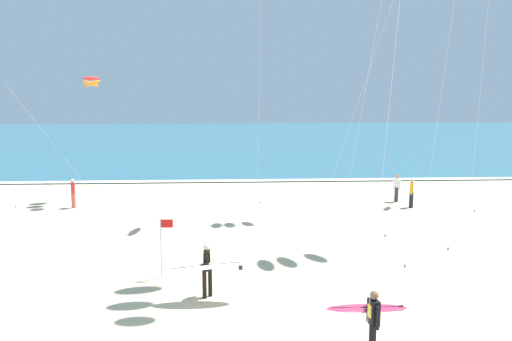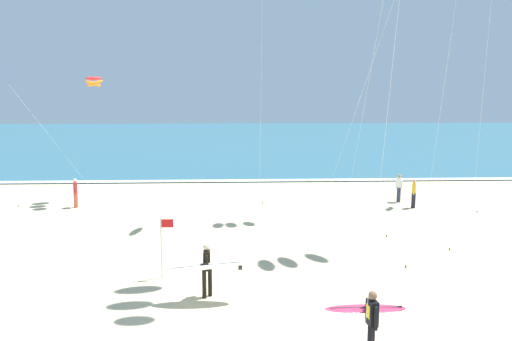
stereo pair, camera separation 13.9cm
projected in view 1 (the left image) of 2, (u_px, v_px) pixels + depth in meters
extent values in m
cube|color=#2D6075|center=(232.00, 139.00, 64.68)|extent=(160.00, 60.00, 0.08)
cube|color=white|center=(234.00, 181.00, 35.38)|extent=(160.00, 0.86, 0.01)
cylinder|color=black|center=(204.00, 285.00, 15.64)|extent=(0.13, 0.13, 0.88)
cylinder|color=black|center=(210.00, 282.00, 15.81)|extent=(0.13, 0.13, 0.88)
cube|color=black|center=(207.00, 260.00, 15.60)|extent=(0.21, 0.34, 0.60)
cube|color=blue|center=(204.00, 259.00, 15.59)|extent=(0.02, 0.20, 0.32)
sphere|color=beige|center=(207.00, 247.00, 15.54)|extent=(0.21, 0.21, 0.21)
cylinder|color=black|center=(207.00, 259.00, 15.36)|extent=(0.09, 0.09, 0.26)
cylinder|color=black|center=(205.00, 265.00, 15.29)|extent=(0.25, 0.09, 0.14)
cylinder|color=black|center=(207.00, 259.00, 15.84)|extent=(0.09, 0.09, 0.56)
ellipsoid|color=white|center=(207.00, 266.00, 15.26)|extent=(2.41, 0.63, 0.25)
cube|color=#333333|center=(207.00, 265.00, 15.25)|extent=(2.11, 0.07, 0.17)
cube|color=#262628|center=(241.00, 268.00, 15.34)|extent=(0.12, 0.01, 0.14)
cylinder|color=black|center=(373.00, 340.00, 12.19)|extent=(0.13, 0.13, 0.88)
cube|color=black|center=(374.00, 312.00, 11.98)|extent=(0.25, 0.37, 0.60)
cube|color=yellow|center=(369.00, 311.00, 11.96)|extent=(0.04, 0.20, 0.32)
sphere|color=brown|center=(374.00, 295.00, 11.92)|extent=(0.21, 0.21, 0.21)
cylinder|color=black|center=(378.00, 318.00, 11.77)|extent=(0.09, 0.09, 0.56)
cylinder|color=black|center=(370.00, 304.00, 12.19)|extent=(0.09, 0.09, 0.26)
cylinder|color=black|center=(366.00, 308.00, 12.29)|extent=(0.26, 0.12, 0.14)
ellipsoid|color=#D83359|center=(367.00, 308.00, 12.34)|extent=(2.13, 0.79, 0.21)
cube|color=#333333|center=(367.00, 307.00, 12.34)|extent=(1.81, 0.29, 0.13)
cube|color=#262628|center=(401.00, 308.00, 12.52)|extent=(0.12, 0.03, 0.14)
cylinder|color=silver|center=(480.00, 96.00, 27.52)|extent=(1.47, 3.49, 11.76)
cylinder|color=brown|center=(475.00, 211.00, 26.70)|extent=(0.06, 0.06, 0.10)
cylinder|color=silver|center=(443.00, 78.00, 20.09)|extent=(0.55, 1.49, 13.31)
cylinder|color=brown|center=(448.00, 249.00, 20.43)|extent=(0.06, 0.06, 0.10)
cylinder|color=silver|center=(389.00, 114.00, 11.84)|extent=(2.00, 4.11, 11.35)
cylinder|color=brown|center=(393.00, 309.00, 14.81)|extent=(0.06, 0.06, 0.10)
ellipsoid|color=orange|center=(92.00, 83.00, 27.56)|extent=(1.08, 0.90, 0.47)
ellipsoid|color=red|center=(91.00, 78.00, 28.19)|extent=(1.07, 0.90, 0.20)
ellipsoid|color=orange|center=(91.00, 84.00, 28.90)|extent=(1.08, 0.90, 0.47)
cylinder|color=silver|center=(54.00, 145.00, 27.99)|extent=(4.05, 1.36, 6.45)
cylinder|color=brown|center=(15.00, 206.00, 27.74)|extent=(0.06, 0.06, 0.10)
cylinder|color=silver|center=(259.00, 85.00, 26.22)|extent=(0.33, 2.97, 12.83)
cylinder|color=brown|center=(260.00, 203.00, 28.70)|extent=(0.06, 0.06, 0.10)
cylinder|color=silver|center=(367.00, 79.00, 23.58)|extent=(0.73, 4.88, 13.38)
cylinder|color=brown|center=(385.00, 235.00, 22.25)|extent=(0.06, 0.06, 0.10)
cylinder|color=silver|center=(359.00, 101.00, 17.14)|extent=(3.88, 0.53, 11.71)
cylinder|color=brown|center=(405.00, 266.00, 18.43)|extent=(0.06, 0.06, 0.10)
cylinder|color=black|center=(411.00, 200.00, 27.62)|extent=(0.22, 0.22, 0.84)
cube|color=gold|center=(412.00, 187.00, 27.52)|extent=(0.29, 0.36, 0.54)
sphere|color=tan|center=(412.00, 181.00, 27.46)|extent=(0.20, 0.20, 0.20)
cylinder|color=gold|center=(411.00, 190.00, 27.34)|extent=(0.08, 0.08, 0.50)
cylinder|color=gold|center=(412.00, 189.00, 27.73)|extent=(0.08, 0.08, 0.50)
cylinder|color=#D8593F|center=(73.00, 200.00, 27.58)|extent=(0.22, 0.22, 0.84)
cube|color=red|center=(73.00, 188.00, 27.47)|extent=(0.29, 0.36, 0.54)
sphere|color=beige|center=(72.00, 181.00, 27.41)|extent=(0.20, 0.20, 0.20)
cylinder|color=red|center=(72.00, 189.00, 27.68)|extent=(0.08, 0.08, 0.50)
cylinder|color=red|center=(73.00, 190.00, 27.30)|extent=(0.08, 0.08, 0.50)
cylinder|color=#2D334C|center=(396.00, 195.00, 29.07)|extent=(0.22, 0.22, 0.84)
cube|color=white|center=(397.00, 183.00, 28.96)|extent=(0.32, 0.37, 0.54)
sphere|color=#A87A59|center=(397.00, 176.00, 28.90)|extent=(0.20, 0.20, 0.20)
cylinder|color=white|center=(394.00, 184.00, 29.14)|extent=(0.08, 0.08, 0.50)
cylinder|color=white|center=(400.00, 185.00, 28.81)|extent=(0.08, 0.08, 0.50)
cylinder|color=silver|center=(161.00, 248.00, 17.22)|extent=(0.05, 0.05, 2.10)
cube|color=red|center=(167.00, 224.00, 17.10)|extent=(0.40, 0.02, 0.28)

